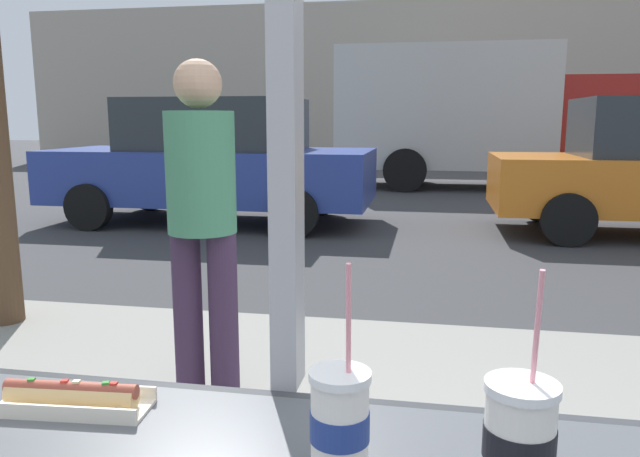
{
  "coord_description": "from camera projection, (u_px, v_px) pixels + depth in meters",
  "views": [
    {
      "loc": [
        0.26,
        -1.0,
        1.5
      ],
      "look_at": [
        -0.33,
        2.25,
        0.91
      ],
      "focal_mm": 34.17,
      "sensor_mm": 36.0,
      "label": 1
    }
  ],
  "objects": [
    {
      "name": "ground_plane",
      "position": [
        412.0,
        222.0,
        9.02
      ],
      "size": [
        60.0,
        60.0,
        0.0
      ],
      "primitive_type": "plane",
      "color": "#38383A"
    },
    {
      "name": "sidewalk_strip",
      "position": [
        366.0,
        433.0,
        2.81
      ],
      "size": [
        16.0,
        2.8,
        0.14
      ],
      "primitive_type": "cube",
      "color": "gray",
      "rests_on": "ground"
    },
    {
      "name": "building_facade_far",
      "position": [
        426.0,
        84.0,
        20.2
      ],
      "size": [
        28.0,
        1.2,
        5.25
      ],
      "primitive_type": "cube",
      "color": "#A89E8E",
      "rests_on": "ground"
    },
    {
      "name": "soda_cup_left",
      "position": [
        340.0,
        424.0,
        0.85
      ],
      "size": [
        0.09,
        0.09,
        0.32
      ],
      "color": "silver",
      "rests_on": "window_counter"
    },
    {
      "name": "soda_cup_right",
      "position": [
        519.0,
        440.0,
        0.8
      ],
      "size": [
        0.1,
        0.1,
        0.32
      ],
      "color": "silver",
      "rests_on": "window_counter"
    },
    {
      "name": "hotdog_tray_near",
      "position": [
        72.0,
        397.0,
        1.06
      ],
      "size": [
        0.28,
        0.11,
        0.05
      ],
      "color": "beige",
      "rests_on": "window_counter"
    },
    {
      "name": "parked_car_blue",
      "position": [
        213.0,
        161.0,
        8.82
      ],
      "size": [
        4.62,
        2.06,
        1.79
      ],
      "color": "#283D93",
      "rests_on": "ground"
    },
    {
      "name": "box_truck",
      "position": [
        477.0,
        113.0,
        13.2
      ],
      "size": [
        6.28,
        2.44,
        3.01
      ],
      "color": "beige",
      "rests_on": "ground"
    },
    {
      "name": "pedestrian",
      "position": [
        202.0,
        213.0,
        2.84
      ],
      "size": [
        0.32,
        0.32,
        1.63
      ],
      "color": "#3D2A44",
      "rests_on": "sidewalk_strip"
    }
  ]
}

